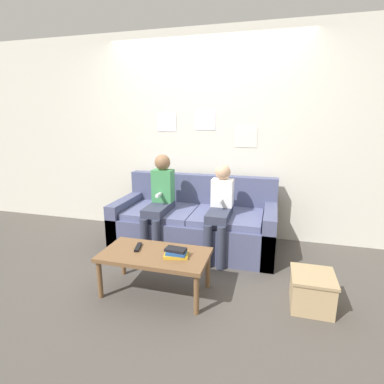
{
  "coord_description": "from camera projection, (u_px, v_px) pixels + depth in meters",
  "views": [
    {
      "loc": [
        0.88,
        -2.77,
        1.54
      ],
      "look_at": [
        0.0,
        0.41,
        0.72
      ],
      "focal_mm": 28.0,
      "sensor_mm": 36.0,
      "label": 1
    }
  ],
  "objects": [
    {
      "name": "couch",
      "position": [
        195.0,
        224.0,
        3.63
      ],
      "size": [
        1.89,
        0.86,
        0.83
      ],
      "color": "#4C5175",
      "rests_on": "ground_plane"
    },
    {
      "name": "person_right",
      "position": [
        220.0,
        207.0,
        3.28
      ],
      "size": [
        0.24,
        0.58,
        1.03
      ],
      "color": "#33384C",
      "rests_on": "ground_plane"
    },
    {
      "name": "coffee_table",
      "position": [
        155.0,
        257.0,
        2.64
      ],
      "size": [
        0.95,
        0.5,
        0.38
      ],
      "color": "brown",
      "rests_on": "ground_plane"
    },
    {
      "name": "wall_back",
      "position": [
        206.0,
        136.0,
        3.87
      ],
      "size": [
        8.0,
        0.06,
        2.6
      ],
      "color": "silver",
      "rests_on": "ground_plane"
    },
    {
      "name": "person_left",
      "position": [
        159.0,
        198.0,
        3.46
      ],
      "size": [
        0.24,
        0.58,
        1.12
      ],
      "color": "#33384C",
      "rests_on": "ground_plane"
    },
    {
      "name": "storage_box",
      "position": [
        312.0,
        291.0,
        2.47
      ],
      "size": [
        0.35,
        0.37,
        0.29
      ],
      "color": "tan",
      "rests_on": "ground_plane"
    },
    {
      "name": "book_stack",
      "position": [
        176.0,
        253.0,
        2.56
      ],
      "size": [
        0.23,
        0.18,
        0.08
      ],
      "color": "gold",
      "rests_on": "coffee_table"
    },
    {
      "name": "tv_remote",
      "position": [
        138.0,
        247.0,
        2.72
      ],
      "size": [
        0.08,
        0.17,
        0.02
      ],
      "rotation": [
        0.0,
        0.0,
        0.24
      ],
      "color": "black",
      "rests_on": "coffee_table"
    },
    {
      "name": "ground_plane",
      "position": [
        182.0,
        266.0,
        3.19
      ],
      "size": [
        10.0,
        10.0,
        0.0
      ],
      "primitive_type": "plane",
      "color": "#4C4742"
    }
  ]
}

